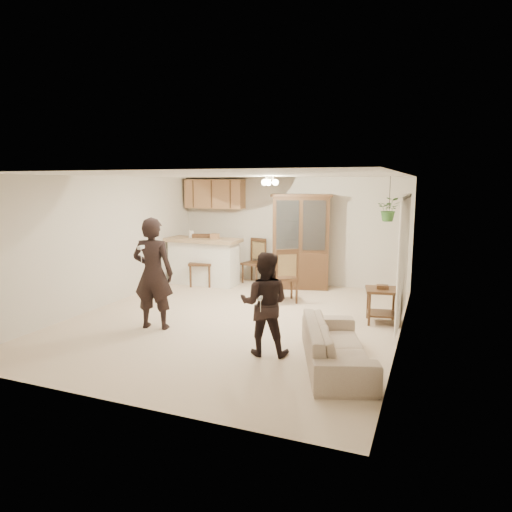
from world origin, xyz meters
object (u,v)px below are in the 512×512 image
at_px(side_table, 382,305).
at_px(chair_hutch_right, 284,286).
at_px(sofa, 336,339).
at_px(adult, 153,274).
at_px(china_hutch, 301,242).
at_px(chair_bar, 201,271).
at_px(chair_hutch_left, 254,270).
at_px(child, 265,307).

bearing_deg(side_table, chair_hutch_right, 159.63).
xyz_separation_m(sofa, adult, (-3.11, 0.47, 0.53)).
bearing_deg(side_table, china_hutch, 134.81).
xyz_separation_m(chair_bar, chair_hutch_left, (1.02, 0.74, -0.04)).
relative_size(child, china_hutch, 0.64).
height_order(sofa, child, child).
height_order(sofa, chair_hutch_right, chair_hutch_right).
height_order(chair_bar, chair_hutch_right, chair_bar).
height_order(sofa, chair_hutch_left, chair_hutch_left).
bearing_deg(side_table, child, -123.22).
bearing_deg(adult, child, 157.12).
bearing_deg(chair_hutch_right, chair_bar, -48.37).
relative_size(side_table, chair_hutch_right, 0.60).
height_order(side_table, chair_bar, chair_bar).
xyz_separation_m(adult, child, (2.09, -0.42, -0.22)).
xyz_separation_m(child, chair_bar, (-2.87, 3.50, -0.34)).
bearing_deg(adult, china_hutch, -122.77).
relative_size(china_hutch, side_table, 3.21).
relative_size(china_hutch, chair_bar, 1.79).
distance_m(china_hutch, chair_hutch_left, 1.42).
height_order(adult, chair_bar, adult).
bearing_deg(chair_hutch_right, sofa, 88.28).
distance_m(china_hutch, chair_hutch_right, 1.50).
bearing_deg(chair_hutch_left, side_table, -22.59).
distance_m(child, side_table, 2.51).
distance_m(child, chair_bar, 4.54).
height_order(adult, china_hutch, china_hutch).
xyz_separation_m(adult, chair_bar, (-0.78, 3.08, -0.57)).
height_order(chair_bar, chair_hutch_left, chair_bar).
bearing_deg(chair_bar, side_table, -37.02).
bearing_deg(sofa, chair_hutch_right, 10.27).
distance_m(side_table, chair_hutch_right, 2.12).
bearing_deg(chair_bar, child, -69.07).
relative_size(child, chair_hutch_right, 1.23).
xyz_separation_m(sofa, chair_hutch_right, (-1.64, 2.87, -0.06)).
bearing_deg(adult, sofa, 159.75).
bearing_deg(child, side_table, -134.74).
bearing_deg(china_hutch, sofa, -81.42).
height_order(china_hutch, chair_bar, china_hutch).
bearing_deg(side_table, sofa, -99.07).
height_order(adult, chair_hutch_left, adult).
bearing_deg(sofa, side_table, -28.58).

